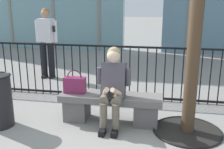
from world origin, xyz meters
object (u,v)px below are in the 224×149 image
object	(u,v)px
handbag_on_bench	(75,85)
bystander_at_railing	(47,38)
seated_person_with_phone	(113,85)
stone_bench	(111,105)

from	to	relation	value
handbag_on_bench	bystander_at_railing	world-z (taller)	bystander_at_railing
seated_person_with_phone	bystander_at_railing	bearing A→B (deg)	131.45
seated_person_with_phone	handbag_on_bench	bearing A→B (deg)	169.40
seated_person_with_phone	handbag_on_bench	xyz separation A→B (m)	(-0.63, 0.12, -0.07)
handbag_on_bench	bystander_at_railing	xyz separation A→B (m)	(-1.44, 2.23, 0.42)
stone_bench	handbag_on_bench	xyz separation A→B (m)	(-0.58, -0.01, 0.31)
handbag_on_bench	bystander_at_railing	size ratio (longest dim) A/B	0.22
seated_person_with_phone	handbag_on_bench	distance (m)	0.65
stone_bench	seated_person_with_phone	xyz separation A→B (m)	(0.05, -0.13, 0.38)
handbag_on_bench	seated_person_with_phone	bearing A→B (deg)	-10.60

